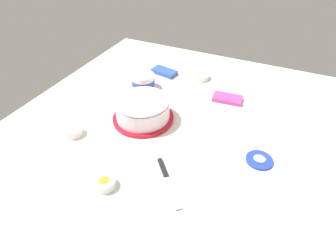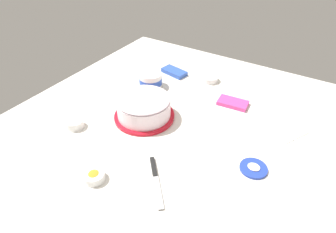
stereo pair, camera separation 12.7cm
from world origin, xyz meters
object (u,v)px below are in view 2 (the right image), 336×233
frosting_tub_lid (254,168)px  sprinkle_bowl_blue (75,124)px  frosted_cake (144,107)px  candy_box_upper (174,72)px  sprinkle_bowl_orange (94,176)px  spreading_knife (155,177)px  frosting_tub (151,80)px  candy_box_lower (233,103)px  paper_napkin (284,128)px  sprinkle_bowl_rainbow (210,78)px

frosting_tub_lid → sprinkle_bowl_blue: (0.76, 0.18, 0.01)m
frosted_cake → candy_box_upper: size_ratio=1.91×
sprinkle_bowl_orange → spreading_knife: bearing=-146.3°
frosting_tub → sprinkle_bowl_blue: frosting_tub is taller
frosting_tub → candy_box_lower: (-0.45, -0.07, -0.03)m
sprinkle_bowl_blue → paper_napkin: (-0.80, -0.48, -0.02)m
candy_box_upper → sprinkle_bowl_orange: bearing=112.4°
sprinkle_bowl_blue → candy_box_upper: size_ratio=0.53×
frosting_tub → spreading_knife: (-0.38, 0.52, -0.04)m
spreading_knife → sprinkle_bowl_rainbow: (0.14, -0.75, 0.01)m
frosted_cake → frosting_tub: frosted_cake is taller
sprinkle_bowl_blue → frosting_tub: bearing=-100.7°
sprinkle_bowl_blue → sprinkle_bowl_rainbow: 0.77m
candy_box_lower → spreading_knife: bearing=78.7°
spreading_knife → sprinkle_bowl_rainbow: sprinkle_bowl_rainbow is taller
sprinkle_bowl_blue → candy_box_upper: sprinkle_bowl_blue is taller
sprinkle_bowl_orange → paper_napkin: (-0.51, -0.66, -0.01)m
spreading_knife → candy_box_lower: 0.60m
sprinkle_bowl_blue → sprinkle_bowl_orange: (-0.29, 0.18, -0.00)m
frosted_cake → paper_napkin: bearing=-155.9°
sprinkle_bowl_orange → sprinkle_bowl_rainbow: 0.87m
spreading_knife → sprinkle_bowl_orange: (0.18, 0.12, 0.01)m
candy_box_upper → sprinkle_bowl_blue: bearing=90.8°
sprinkle_bowl_orange → paper_napkin: sprinkle_bowl_orange is taller
sprinkle_bowl_orange → sprinkle_bowl_rainbow: (-0.05, -0.87, -0.00)m
candy_box_upper → spreading_knife: bearing=127.3°
frosting_tub_lid → sprinkle_bowl_rainbow: (0.43, -0.52, 0.01)m
frosted_cake → paper_napkin: (-0.58, -0.26, -0.05)m
frosted_cake → frosting_tub: (0.13, -0.24, -0.01)m
spreading_knife → sprinkle_bowl_orange: 0.22m
sprinkle_bowl_rainbow → sprinkle_bowl_orange: bearing=86.8°
sprinkle_bowl_orange → candy_box_upper: size_ratio=0.53×
spreading_knife → frosting_tub_lid: bearing=-141.7°
sprinkle_bowl_rainbow → candy_box_upper: size_ratio=0.66×
sprinkle_bowl_rainbow → candy_box_lower: size_ratio=0.67×
sprinkle_bowl_orange → candy_box_lower: 0.76m
spreading_knife → paper_napkin: bearing=-121.7°
frosting_tub_lid → candy_box_upper: 0.80m
frosting_tub → spreading_knife: size_ratio=0.66×
sprinkle_bowl_blue → frosted_cake: bearing=-134.8°
sprinkle_bowl_blue → frosting_tub_lid: bearing=-167.0°
frosting_tub → candy_box_lower: 0.45m
frosted_cake → candy_box_upper: bearing=-77.3°
sprinkle_bowl_orange → candy_box_upper: bearing=-78.9°
frosted_cake → frosting_tub_lid: 0.54m
candy_box_upper → frosted_cake: bearing=114.1°
spreading_knife → candy_box_upper: bearing=-64.1°
sprinkle_bowl_orange → candy_box_upper: 0.85m
paper_napkin → candy_box_lower: bearing=-12.2°
frosting_tub_lid → candy_box_lower: candy_box_lower is taller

